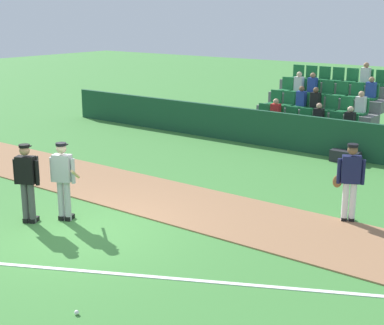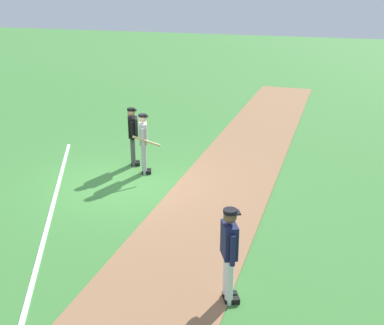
% 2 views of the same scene
% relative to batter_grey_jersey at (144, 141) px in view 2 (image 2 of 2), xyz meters
% --- Properties ---
extents(ground_plane, '(80.00, 80.00, 0.00)m').
position_rel_batter_grey_jersey_xyz_m(ground_plane, '(0.76, -0.29, -0.97)').
color(ground_plane, '#42843A').
extents(infield_dirt_path, '(28.00, 2.57, 0.03)m').
position_rel_batter_grey_jersey_xyz_m(infield_dirt_path, '(0.76, 2.43, -0.95)').
color(infield_dirt_path, '#9E704C').
rests_on(infield_dirt_path, ground).
extents(foul_line_chalk, '(10.76, 5.48, 0.01)m').
position_rel_batter_grey_jersey_xyz_m(foul_line_chalk, '(3.76, -0.79, -0.96)').
color(foul_line_chalk, white).
rests_on(foul_line_chalk, ground).
extents(batter_grey_jersey, '(0.75, 0.69, 1.76)m').
position_rel_batter_grey_jersey_xyz_m(batter_grey_jersey, '(0.00, 0.00, 0.00)').
color(batter_grey_jersey, '#B2B2B2').
rests_on(batter_grey_jersey, ground).
extents(umpire_home_plate, '(0.54, 0.43, 1.76)m').
position_rel_batter_grey_jersey_xyz_m(umpire_home_plate, '(-0.51, -0.56, 0.03)').
color(umpire_home_plate, '#4C4C4C').
rests_on(umpire_home_plate, ground).
extents(runner_navy_jersey, '(0.65, 0.42, 1.76)m').
position_rel_batter_grey_jersey_xyz_m(runner_navy_jersey, '(5.01, 3.68, -0.01)').
color(runner_navy_jersey, white).
rests_on(runner_navy_jersey, ground).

